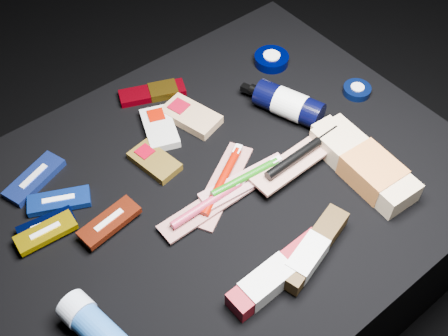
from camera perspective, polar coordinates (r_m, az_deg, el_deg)
ground at (r=1.47m, az=-0.22°, el=-10.90°), size 3.00×3.00×0.00m
cloth_table at (r=1.29m, az=-0.24°, el=-6.73°), size 0.98×0.78×0.40m
luna_bar_0 at (r=1.18m, az=-18.70°, el=-1.02°), size 0.14×0.09×0.02m
luna_bar_1 at (r=1.13m, az=-16.40°, el=-3.23°), size 0.13×0.09×0.02m
luna_bar_2 at (r=1.10m, az=-17.60°, el=-5.56°), size 0.11×0.06×0.01m
luna_bar_3 at (r=1.09m, az=-17.64°, el=-6.27°), size 0.11×0.05×0.01m
luna_bar_4 at (r=1.07m, az=-11.56°, el=-5.41°), size 0.12×0.06×0.02m
clif_bar_0 at (r=1.16m, az=-7.22°, el=0.78°), size 0.07×0.11×0.02m
clif_bar_1 at (r=1.22m, az=-6.61°, el=4.21°), size 0.10×0.13×0.02m
clif_bar_2 at (r=1.24m, az=-3.57°, el=5.39°), size 0.10×0.14×0.02m
power_bar at (r=1.30m, az=-6.92°, el=7.66°), size 0.16×0.10×0.02m
lotion_bottle at (r=1.24m, az=6.58°, el=6.48°), size 0.11×0.20×0.06m
cream_tin_upper at (r=1.37m, az=4.84°, el=10.94°), size 0.08×0.08×0.03m
cream_tin_lower at (r=1.33m, az=13.35°, el=7.71°), size 0.06×0.06×0.02m
bodywash_bottle at (r=1.16m, az=14.10°, el=0.23°), size 0.10×0.25×0.05m
deodorant_stick at (r=0.96m, az=-12.99°, el=-15.53°), size 0.08×0.14×0.06m
toothbrush_pack_0 at (r=1.11m, az=-0.17°, el=-1.44°), size 0.22×0.15×0.02m
toothbrush_pack_1 at (r=1.07m, az=-1.64°, el=-3.76°), size 0.20×0.05×0.02m
toothbrush_pack_2 at (r=1.10m, az=2.27°, el=-1.09°), size 0.20×0.06×0.02m
toothbrush_pack_3 at (r=1.14m, az=8.12°, el=1.47°), size 0.25×0.06×0.03m
toothpaste_carton_red at (r=0.99m, az=5.13°, el=-10.91°), size 0.21×0.05×0.04m
toothpaste_carton_green at (r=1.02m, az=8.90°, el=-8.36°), size 0.19×0.09×0.04m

